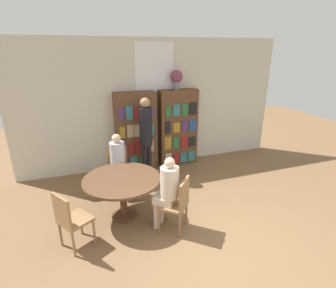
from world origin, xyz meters
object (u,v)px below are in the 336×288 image
bookshelf_left (136,132)px  chair_left_side (118,167)px  seated_reader_left (118,161)px  bookshelf_right (178,128)px  flower_vase (177,78)px  librarian_standing (146,131)px  reading_table (122,184)px  seated_reader_right (167,188)px  chair_far_side (178,202)px  chair_near_camera (70,218)px

bookshelf_left → chair_left_side: (-0.58, -0.86, -0.42)m
bookshelf_left → seated_reader_left: (-0.59, -1.03, -0.21)m
bookshelf_right → flower_vase: size_ratio=4.23×
chair_left_side → librarian_standing: (0.70, 0.35, 0.59)m
librarian_standing → reading_table: bearing=-120.1°
bookshelf_right → seated_reader_right: bookshelf_right is taller
chair_far_side → librarian_standing: (0.02, 1.97, 0.59)m
chair_far_side → librarian_standing: 2.06m
bookshelf_right → reading_table: bearing=-133.0°
reading_table → chair_near_camera: size_ratio=1.42×
librarian_standing → seated_reader_left: bearing=-143.2°
chair_left_side → chair_near_camera: bearing=63.0°
reading_table → seated_reader_right: 0.81m
flower_vase → chair_far_side: bearing=-110.3°
chair_far_side → seated_reader_left: 1.61m
bookshelf_left → librarian_standing: (0.12, -0.50, 0.17)m
bookshelf_left → librarian_standing: bookshelf_left is taller
chair_near_camera → librarian_standing: 2.52m
seated_reader_right → chair_near_camera: bearing=130.1°
flower_vase → reading_table: bearing=-132.1°
chair_far_side → seated_reader_right: 0.27m
reading_table → chair_left_side: chair_left_side is taller
bookshelf_right → chair_far_side: (-0.96, -2.47, -0.42)m
bookshelf_right → chair_far_side: bookshelf_right is taller
bookshelf_left → reading_table: bearing=-109.7°
bookshelf_right → seated_reader_left: size_ratio=1.49×
bookshelf_left → chair_left_side: bookshelf_left is taller
flower_vase → librarian_standing: size_ratio=0.24×
bookshelf_left → seated_reader_right: 2.37m
seated_reader_right → chair_far_side: bearing=-90.0°
seated_reader_left → chair_far_side: bearing=119.9°
reading_table → seated_reader_left: bearing=85.6°
bookshelf_left → chair_near_camera: size_ratio=2.05×
flower_vase → chair_left_side: size_ratio=0.49×
bookshelf_right → chair_left_side: (-1.63, -0.86, -0.42)m
bookshelf_left → chair_near_camera: bookshelf_left is taller
bookshelf_right → chair_far_side: size_ratio=2.05×
flower_vase → seated_reader_left: flower_vase is taller
flower_vase → seated_reader_right: flower_vase is taller
chair_near_camera → seated_reader_left: bearing=114.1°
bookshelf_right → chair_left_side: 1.89m
reading_table → librarian_standing: (0.77, 1.33, 0.47)m
flower_vase → reading_table: size_ratio=0.34×
flower_vase → seated_reader_left: bearing=-147.0°
chair_near_camera → chair_left_side: size_ratio=1.00×
bookshelf_left → seated_reader_left: size_ratio=1.49×
seated_reader_left → seated_reader_right: 1.43m
reading_table → seated_reader_left: 0.81m
bookshelf_left → chair_near_camera: bearing=-122.4°
seated_reader_right → bookshelf_left: bearing=39.3°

